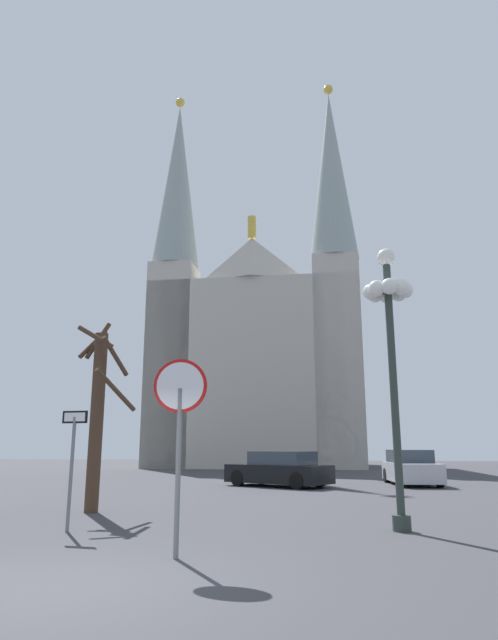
# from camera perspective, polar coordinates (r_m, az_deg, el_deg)

# --- Properties ---
(ground_plane) EXTENTS (120.00, 120.00, 0.00)m
(ground_plane) POSITION_cam_1_polar(r_m,az_deg,el_deg) (7.39, -19.72, -24.85)
(ground_plane) COLOR #38383D
(cathedral) EXTENTS (16.89, 13.82, 31.65)m
(cathedral) POSITION_cam_1_polar(r_m,az_deg,el_deg) (46.31, 1.08, -3.65)
(cathedral) COLOR #BCB5A5
(cathedral) RESTS_ON ground
(stop_sign) EXTENTS (0.84, 0.14, 2.95)m
(stop_sign) POSITION_cam_1_polar(r_m,az_deg,el_deg) (8.66, -7.23, -9.68)
(stop_sign) COLOR slate
(stop_sign) RESTS_ON ground
(one_way_arrow_sign) EXTENTS (0.56, 0.09, 2.30)m
(one_way_arrow_sign) POSITION_cam_1_polar(r_m,az_deg,el_deg) (11.71, -17.92, -13.28)
(one_way_arrow_sign) COLOR slate
(one_way_arrow_sign) RESTS_ON ground
(street_lamp) EXTENTS (1.05, 1.05, 5.78)m
(street_lamp) POSITION_cam_1_polar(r_m,az_deg,el_deg) (11.87, 14.47, -0.65)
(street_lamp) COLOR #2D3833
(street_lamp) RESTS_ON ground
(bare_tree) EXTENTS (1.53, 1.51, 4.91)m
(bare_tree) POSITION_cam_1_polar(r_m,az_deg,el_deg) (14.83, -15.47, -9.08)
(bare_tree) COLOR #473323
(bare_tree) RESTS_ON ground
(parked_car_near_black) EXTENTS (4.65, 3.67, 1.40)m
(parked_car_near_black) POSITION_cam_1_polar(r_m,az_deg,el_deg) (23.31, 3.18, -15.31)
(parked_car_near_black) COLOR black
(parked_car_near_black) RESTS_ON ground
(parked_car_far_silver) EXTENTS (2.16, 4.52, 1.46)m
(parked_car_far_silver) POSITION_cam_1_polar(r_m,az_deg,el_deg) (25.34, 16.48, -14.58)
(parked_car_far_silver) COLOR #B7B7BC
(parked_car_far_silver) RESTS_ON ground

